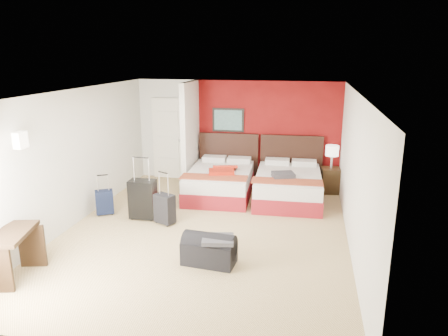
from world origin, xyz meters
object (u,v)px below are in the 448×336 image
(nightstand, at_px, (330,180))
(red_suitcase_open, at_px, (223,170))
(bed_right, at_px, (288,187))
(suitcase_navy, at_px, (105,203))
(duffel_bag, at_px, (209,251))
(desk, at_px, (15,255))
(table_lamp, at_px, (332,157))
(suitcase_charcoal, at_px, (165,210))
(suitcase_black, at_px, (143,200))
(bed_left, at_px, (220,183))

(nightstand, bearing_deg, red_suitcase_open, -167.39)
(bed_right, height_order, suitcase_navy, bed_right)
(red_suitcase_open, bearing_deg, bed_right, -10.01)
(red_suitcase_open, distance_m, suitcase_navy, 2.62)
(duffel_bag, xyz_separation_m, desk, (-2.58, -0.99, 0.16))
(desk, bearing_deg, red_suitcase_open, 47.99)
(table_lamp, bearing_deg, nightstand, 0.00)
(bed_right, height_order, table_lamp, table_lamp)
(suitcase_charcoal, bearing_deg, duffel_bag, -24.45)
(suitcase_black, distance_m, desk, 2.65)
(nightstand, bearing_deg, suitcase_black, -153.64)
(bed_right, relative_size, suitcase_black, 2.68)
(suitcase_charcoal, bearing_deg, nightstand, 63.41)
(nightstand, xyz_separation_m, desk, (-4.52, -4.88, 0.07))
(suitcase_navy, relative_size, duffel_bag, 0.59)
(nightstand, relative_size, table_lamp, 1.09)
(suitcase_charcoal, relative_size, desk, 0.63)
(nightstand, height_order, table_lamp, table_lamp)
(nightstand, bearing_deg, desk, -139.89)
(nightstand, relative_size, suitcase_charcoal, 1.05)
(nightstand, distance_m, suitcase_navy, 5.04)
(red_suitcase_open, bearing_deg, bed_left, 121.43)
(table_lamp, distance_m, suitcase_charcoal, 4.07)
(suitcase_navy, bearing_deg, duffel_bag, -60.90)
(bed_left, relative_size, suitcase_charcoal, 3.61)
(bed_left, xyz_separation_m, suitcase_black, (-1.17, -1.65, 0.08))
(bed_left, distance_m, bed_right, 1.53)
(bed_right, height_order, suitcase_black, suitcase_black)
(nightstand, relative_size, suitcase_black, 0.77)
(bed_left, xyz_separation_m, duffel_bag, (0.51, -3.15, -0.09))
(bed_right, xyz_separation_m, suitcase_black, (-2.70, -1.64, 0.07))
(suitcase_charcoal, bearing_deg, suitcase_navy, -164.41)
(red_suitcase_open, bearing_deg, suitcase_black, -142.88)
(bed_right, distance_m, table_lamp, 1.31)
(suitcase_navy, bearing_deg, suitcase_charcoal, -37.91)
(duffel_bag, bearing_deg, suitcase_navy, 153.99)
(bed_left, bearing_deg, suitcase_charcoal, -113.28)
(suitcase_charcoal, height_order, desk, desk)
(bed_left, relative_size, suitcase_navy, 4.18)
(nightstand, bearing_deg, suitcase_charcoal, -147.89)
(bed_left, xyz_separation_m, nightstand, (2.45, 0.74, -0.01))
(bed_left, distance_m, table_lamp, 2.62)
(duffel_bag, bearing_deg, nightstand, 69.12)
(bed_right, distance_m, suitcase_charcoal, 2.84)
(bed_left, relative_size, nightstand, 3.42)
(table_lamp, relative_size, desk, 0.61)
(bed_right, relative_size, desk, 2.31)
(bed_left, xyz_separation_m, suitcase_charcoal, (-0.67, -1.81, -0.02))
(table_lamp, bearing_deg, bed_left, -163.18)
(red_suitcase_open, xyz_separation_m, duffel_bag, (0.41, -3.05, -0.44))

